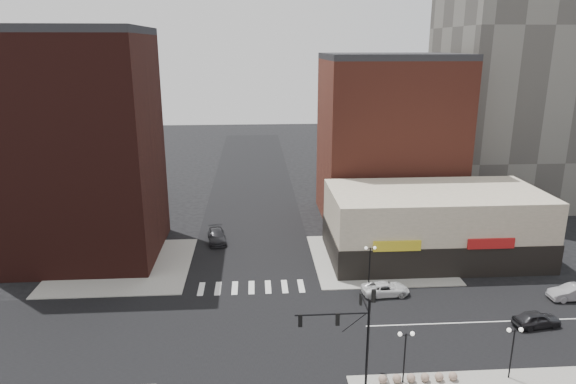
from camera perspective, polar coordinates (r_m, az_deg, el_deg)
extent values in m
plane|color=black|center=(46.28, -3.97, -15.10)|extent=(240.00, 240.00, 0.00)
cube|color=black|center=(46.27, -3.97, -15.09)|extent=(200.00, 14.00, 0.02)
cube|color=black|center=(46.27, -3.97, -15.09)|extent=(14.00, 200.00, 0.02)
cube|color=gray|center=(61.00, -17.86, -7.78)|extent=(15.00, 15.00, 0.12)
cube|color=gray|center=(60.79, 9.94, -7.30)|extent=(15.00, 15.00, 0.12)
cube|color=#331410|center=(62.33, -22.01, 4.34)|extent=(16.00, 15.00, 25.00)
cube|color=#331410|center=(82.41, -26.92, 1.75)|extent=(20.00, 18.00, 12.00)
cube|color=maroon|center=(72.71, 11.07, 5.54)|extent=(18.00, 15.00, 22.00)
cube|color=beige|center=(61.66, 15.89, -3.42)|extent=(24.00, 12.00, 8.00)
cube|color=black|center=(62.44, 15.73, -5.41)|extent=(24.20, 12.20, 3.40)
cylinder|color=black|center=(38.26, 8.84, -16.40)|extent=(0.18, 0.18, 7.00)
cylinder|color=black|center=(36.53, 4.91, -13.38)|extent=(5.20, 0.11, 0.11)
cylinder|color=black|center=(37.14, 7.40, -14.17)|extent=(1.72, 0.06, 1.46)
cylinder|color=black|center=(38.27, 8.51, -12.05)|extent=(0.11, 3.00, 0.11)
cube|color=black|center=(36.48, 1.37, -14.08)|extent=(0.28, 0.18, 0.95)
sphere|color=red|center=(36.33, 1.38, -13.67)|extent=(0.16, 0.16, 0.16)
cube|color=black|center=(36.79, 5.53, -13.89)|extent=(0.28, 0.18, 0.95)
sphere|color=red|center=(36.64, 5.54, -13.48)|extent=(0.16, 0.16, 0.16)
cube|color=black|center=(39.57, 8.08, -11.68)|extent=(0.18, 0.28, 0.95)
sphere|color=red|center=(39.44, 8.10, -11.30)|extent=(0.16, 0.16, 0.16)
cube|color=black|center=(36.43, 9.49, -11.32)|extent=(0.28, 0.18, 0.95)
sphere|color=red|center=(36.29, 9.51, -10.90)|extent=(0.16, 0.16, 0.16)
cylinder|color=black|center=(39.82, 12.81, -17.57)|extent=(0.11, 0.11, 4.00)
cylinder|color=black|center=(38.82, 12.99, -15.23)|extent=(0.90, 0.06, 0.06)
sphere|color=white|center=(38.65, 12.34, -15.17)|extent=(0.32, 0.32, 0.32)
sphere|color=white|center=(38.89, 13.66, -15.04)|extent=(0.32, 0.32, 0.32)
cylinder|color=black|center=(42.65, 23.60, -16.17)|extent=(0.11, 0.11, 4.00)
cylinder|color=black|center=(41.71, 23.90, -13.94)|extent=(0.90, 0.06, 0.06)
sphere|color=white|center=(41.46, 23.35, -13.90)|extent=(0.32, 0.32, 0.32)
sphere|color=white|center=(41.86, 24.48, -13.74)|extent=(0.32, 0.32, 0.32)
cylinder|color=black|center=(53.62, 9.04, -8.13)|extent=(0.11, 0.11, 4.00)
cylinder|color=black|center=(52.88, 9.13, -6.25)|extent=(0.90, 0.06, 0.06)
sphere|color=white|center=(52.75, 8.66, -6.17)|extent=(0.32, 0.32, 0.32)
sphere|color=white|center=(52.94, 9.62, -6.13)|extent=(0.32, 0.32, 0.32)
sphere|color=#9F826D|center=(40.41, 10.49, -19.77)|extent=(0.64, 0.64, 0.64)
sphere|color=#9F826D|center=(40.65, 12.01, -19.61)|extent=(0.64, 0.64, 0.64)
sphere|color=#9F826D|center=(40.93, 13.51, -19.45)|extent=(0.64, 0.64, 0.64)
sphere|color=#9F826D|center=(41.23, 14.99, -19.27)|extent=(0.64, 0.64, 0.64)
sphere|color=#9F826D|center=(41.55, 16.44, -19.09)|extent=(0.64, 0.64, 0.64)
sphere|color=#9F826D|center=(41.90, 17.86, -18.90)|extent=(0.64, 0.64, 0.64)
imported|color=silver|center=(52.54, 10.78, -10.52)|extent=(4.87, 2.52, 1.31)
imported|color=black|center=(51.29, 25.90, -12.59)|extent=(4.38, 2.22, 1.43)
imported|color=#999A9E|center=(57.79, 29.06, -9.73)|extent=(4.59, 1.69, 1.50)
imported|color=black|center=(65.27, -7.93, -4.88)|extent=(2.82, 5.45, 1.51)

